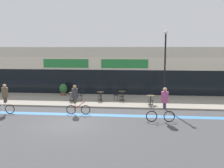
% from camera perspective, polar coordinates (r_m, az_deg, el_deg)
% --- Properties ---
extents(ground_plane, '(120.00, 120.00, 0.00)m').
position_cam_1_polar(ground_plane, '(16.34, -9.55, -8.64)').
color(ground_plane, '#424244').
extents(sidewalk_slab, '(40.00, 5.50, 0.12)m').
position_cam_1_polar(sidewalk_slab, '(23.19, -4.82, -3.50)').
color(sidewalk_slab, gray).
rests_on(sidewalk_slab, ground).
extents(storefront_facade, '(40.00, 4.06, 4.71)m').
position_cam_1_polar(storefront_facade, '(27.47, -3.06, 3.10)').
color(storefront_facade, beige).
rests_on(storefront_facade, ground).
extents(bike_lane_stripe, '(36.00, 0.70, 0.01)m').
position_cam_1_polar(bike_lane_stripe, '(18.56, -7.60, -6.59)').
color(bike_lane_stripe, '#3D7AB7').
rests_on(bike_lane_stripe, ground).
extents(bistro_table_0, '(0.75, 0.75, 0.71)m').
position_cam_1_polar(bistro_table_0, '(22.77, -8.37, -2.31)').
color(bistro_table_0, black).
rests_on(bistro_table_0, sidewalk_slab).
extents(bistro_table_1, '(0.60, 0.60, 0.75)m').
position_cam_1_polar(bistro_table_1, '(22.67, -2.50, -2.24)').
color(bistro_table_1, black).
rests_on(bistro_table_1, sidewalk_slab).
extents(bistro_table_2, '(0.66, 0.66, 0.78)m').
position_cam_1_polar(bistro_table_2, '(22.71, 2.21, -2.15)').
color(bistro_table_2, black).
rests_on(bistro_table_2, sidewalk_slab).
extents(bistro_table_3, '(0.69, 0.69, 0.74)m').
position_cam_1_polar(bistro_table_3, '(21.11, 8.40, -3.07)').
color(bistro_table_3, black).
rests_on(bistro_table_3, sidewalk_slab).
extents(cafe_chair_0_near, '(0.41, 0.58, 0.90)m').
position_cam_1_polar(cafe_chair_0_near, '(22.17, -8.77, -2.57)').
color(cafe_chair_0_near, black).
rests_on(cafe_chair_0_near, sidewalk_slab).
extents(cafe_chair_0_side, '(0.59, 0.44, 0.90)m').
position_cam_1_polar(cafe_chair_0_side, '(22.62, -6.84, -2.33)').
color(cafe_chair_0_side, black).
rests_on(cafe_chair_0_side, sidewalk_slab).
extents(cafe_chair_1_near, '(0.44, 0.60, 0.90)m').
position_cam_1_polar(cafe_chair_1_near, '(22.06, -2.71, -2.54)').
color(cafe_chair_1_near, black).
rests_on(cafe_chair_1_near, sidewalk_slab).
extents(cafe_chair_2_near, '(0.45, 0.60, 0.90)m').
position_cam_1_polar(cafe_chair_2_near, '(22.10, 2.13, -2.52)').
color(cafe_chair_2_near, black).
rests_on(cafe_chair_2_near, sidewalk_slab).
extents(cafe_chair_2_side, '(0.58, 0.42, 0.90)m').
position_cam_1_polar(cafe_chair_2_side, '(22.76, 0.64, -2.21)').
color(cafe_chair_2_side, black).
rests_on(cafe_chair_2_side, sidewalk_slab).
extents(cafe_chair_3_near, '(0.41, 0.58, 0.90)m').
position_cam_1_polar(cafe_chair_3_near, '(20.50, 8.47, -3.42)').
color(cafe_chair_3_near, black).
rests_on(cafe_chair_3_near, sidewalk_slab).
extents(planter_pot, '(0.74, 0.74, 1.11)m').
position_cam_1_polar(planter_pot, '(25.44, -10.57, -1.09)').
color(planter_pot, brown).
rests_on(planter_pot, sidewalk_slab).
extents(lamp_post, '(0.26, 0.26, 5.75)m').
position_cam_1_polar(lamp_post, '(19.99, 11.45, 4.24)').
color(lamp_post, black).
rests_on(lamp_post, sidewalk_slab).
extents(cyclist_0, '(1.73, 0.51, 2.12)m').
position_cam_1_polar(cyclist_0, '(19.81, -22.40, -2.55)').
color(cyclist_0, black).
rests_on(cyclist_0, ground).
extents(cyclist_1, '(1.81, 0.53, 2.19)m').
position_cam_1_polar(cyclist_1, '(16.63, 11.18, -3.89)').
color(cyclist_1, black).
rests_on(cyclist_1, ground).
extents(cyclist_2, '(1.69, 0.49, 2.07)m').
position_cam_1_polar(cyclist_2, '(18.37, -7.92, -2.90)').
color(cyclist_2, black).
rests_on(cyclist_2, ground).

